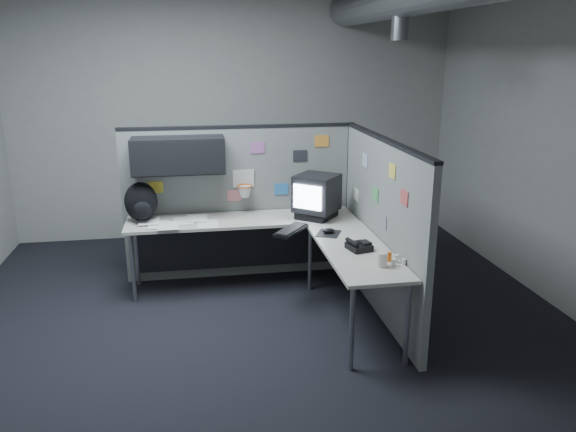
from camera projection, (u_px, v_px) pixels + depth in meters
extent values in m
cube|color=black|center=(265.00, 329.00, 4.96)|extent=(5.60, 5.60, 0.01)
cube|color=#9E9E99|center=(235.00, 113.00, 7.16)|extent=(5.60, 0.01, 3.20)
cube|color=#9E9E99|center=(369.00, 288.00, 1.86)|extent=(5.60, 0.01, 3.20)
cylinder|color=slate|center=(400.00, 24.00, 5.21)|extent=(0.16, 0.16, 0.30)
cube|color=slate|center=(241.00, 204.00, 5.95)|extent=(2.43, 0.06, 1.60)
cube|color=black|center=(239.00, 127.00, 5.72)|extent=(2.43, 0.07, 0.03)
cube|color=black|center=(348.00, 199.00, 6.14)|extent=(0.07, 0.07, 1.60)
cube|color=black|center=(178.00, 155.00, 5.50)|extent=(0.90, 0.35, 0.35)
cube|color=black|center=(178.00, 158.00, 5.34)|extent=(0.90, 0.02, 0.33)
cube|color=silver|center=(244.00, 179.00, 5.84)|extent=(0.22, 0.02, 0.18)
torus|color=#D85914|center=(244.00, 186.00, 5.77)|extent=(0.16, 0.16, 0.01)
cone|color=white|center=(245.00, 192.00, 5.79)|extent=(0.14, 0.14, 0.11)
cube|color=gold|center=(156.00, 187.00, 5.72)|extent=(0.15, 0.01, 0.12)
cube|color=#B266B2|center=(257.00, 148.00, 5.78)|extent=(0.15, 0.01, 0.12)
cube|color=#337FCC|center=(281.00, 189.00, 5.95)|extent=(0.15, 0.01, 0.12)
cube|color=#26262D|center=(300.00, 156.00, 5.88)|extent=(0.15, 0.01, 0.12)
cube|color=orange|center=(322.00, 141.00, 5.88)|extent=(0.15, 0.01, 0.12)
cube|color=#D87F7F|center=(234.00, 196.00, 5.88)|extent=(0.15, 0.01, 0.12)
cube|color=slate|center=(381.00, 228.00, 5.12)|extent=(0.06, 2.23, 1.60)
cube|color=black|center=(385.00, 139.00, 4.89)|extent=(0.07, 2.23, 0.03)
cube|color=silver|center=(365.00, 160.00, 5.37)|extent=(0.01, 0.15, 0.12)
cube|color=#4CB266|center=(375.00, 195.00, 5.11)|extent=(0.01, 0.15, 0.12)
cube|color=#E5D84C|center=(392.00, 171.00, 4.64)|extent=(0.01, 0.15, 0.12)
cube|color=silver|center=(356.00, 195.00, 5.72)|extent=(0.01, 0.15, 0.12)
cube|color=#CC4C4C|center=(404.00, 198.00, 4.40)|extent=(0.01, 0.15, 0.12)
cube|color=gray|center=(383.00, 221.00, 4.92)|extent=(0.01, 0.15, 0.12)
cube|color=beige|center=(242.00, 220.00, 5.67)|extent=(2.30, 0.56, 0.03)
cube|color=beige|center=(355.00, 250.00, 4.82)|extent=(0.56, 1.55, 0.03)
cube|color=black|center=(241.00, 242.00, 5.97)|extent=(2.18, 0.02, 0.55)
cylinder|color=gray|center=(133.00, 268.00, 5.39)|extent=(0.04, 0.04, 0.70)
cylinder|color=gray|center=(137.00, 253.00, 5.81)|extent=(0.04, 0.04, 0.70)
cylinder|color=gray|center=(310.00, 257.00, 5.67)|extent=(0.04, 0.04, 0.70)
cylinder|color=gray|center=(352.00, 329.00, 4.22)|extent=(0.04, 0.04, 0.70)
cylinder|color=gray|center=(407.00, 324.00, 4.29)|extent=(0.04, 0.04, 0.70)
cube|color=black|center=(316.00, 214.00, 5.70)|extent=(0.48, 0.49, 0.07)
cube|color=black|center=(317.00, 193.00, 5.64)|extent=(0.54, 0.54, 0.37)
cube|color=#D1E5F9|center=(307.00, 197.00, 5.46)|extent=(0.24, 0.20, 0.24)
cube|color=black|center=(291.00, 231.00, 5.24)|extent=(0.39, 0.44, 0.03)
cube|color=black|center=(291.00, 229.00, 5.24)|extent=(0.35, 0.40, 0.01)
cube|color=black|center=(328.00, 233.00, 5.19)|extent=(0.28, 0.30, 0.01)
ellipsoid|color=black|center=(329.00, 231.00, 5.18)|extent=(0.13, 0.11, 0.05)
cube|color=black|center=(359.00, 247.00, 4.77)|extent=(0.22, 0.23, 0.05)
cylinder|color=black|center=(352.00, 242.00, 4.74)|extent=(0.08, 0.18, 0.04)
cube|color=black|center=(365.00, 242.00, 4.77)|extent=(0.10, 0.12, 0.02)
cylinder|color=silver|center=(396.00, 259.00, 4.48)|extent=(0.05, 0.05, 0.07)
cylinder|color=silver|center=(394.00, 262.00, 4.41)|extent=(0.05, 0.05, 0.06)
cylinder|color=silver|center=(404.00, 262.00, 4.44)|extent=(0.04, 0.04, 0.05)
cylinder|color=#D85914|center=(389.00, 257.00, 4.50)|extent=(0.05, 0.05, 0.08)
cylinder|color=beige|center=(382.00, 260.00, 4.39)|extent=(0.10, 0.10, 0.12)
cube|color=white|center=(208.00, 224.00, 5.49)|extent=(0.20, 0.28, 0.00)
cube|color=white|center=(183.00, 221.00, 5.58)|extent=(0.20, 0.28, 0.00)
cube|color=white|center=(159.00, 225.00, 5.45)|extent=(0.21, 0.29, 0.00)
cube|color=white|center=(197.00, 218.00, 5.64)|extent=(0.20, 0.28, 0.00)
cube|color=white|center=(168.00, 226.00, 5.39)|extent=(0.20, 0.28, 0.00)
cube|color=white|center=(149.00, 221.00, 5.53)|extent=(0.20, 0.28, 0.00)
ellipsoid|color=black|center=(141.00, 202.00, 5.53)|extent=(0.36, 0.29, 0.40)
ellipsoid|color=black|center=(142.00, 211.00, 5.42)|extent=(0.19, 0.13, 0.18)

